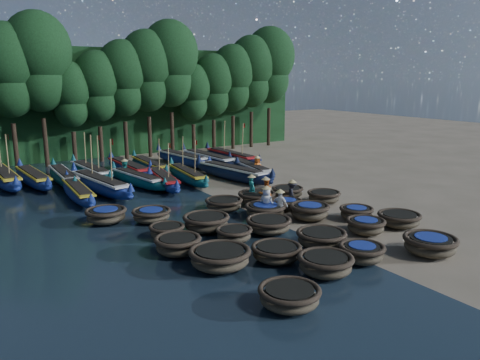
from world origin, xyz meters
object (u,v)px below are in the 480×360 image
long_boat_2 (78,192)px  long_boat_10 (33,178)px  coracle_21 (151,215)px  coracle_6 (276,252)px  long_boat_4 (137,179)px  long_boat_11 (64,177)px  long_boat_15 (182,159)px  coracle_20 (106,215)px  fisherman_3 (292,193)px  coracle_4 (430,244)px  coracle_16 (206,222)px  coracle_3 (362,252)px  coracle_10 (178,244)px  fisherman_5 (125,169)px  coracle_11 (234,234)px  long_boat_6 (187,175)px  long_boat_13 (129,169)px  long_boat_5 (162,179)px  coracle_1 (289,296)px  long_boat_3 (100,184)px  coracle_7 (321,238)px  coracle_17 (265,210)px  coracle_2 (325,264)px  long_boat_8 (249,169)px  fisherman_0 (266,201)px  long_boat_16 (208,159)px  coracle_5 (220,257)px  fisherman_1 (252,188)px  coracle_14 (356,212)px  long_boat_17 (231,157)px  coracle_9 (399,219)px  coracle_22 (224,204)px  coracle_24 (287,192)px  coracle_19 (324,196)px  fisherman_4 (280,204)px  coracle_8 (366,225)px  coracle_18 (287,204)px  fisherman_6 (257,166)px  long_boat_9 (4,177)px  long_boat_7 (232,173)px  long_boat_12 (91,172)px

long_boat_2 → long_boat_10: long_boat_10 is taller
coracle_21 → coracle_6: bearing=-73.7°
long_boat_4 → long_boat_11: long_boat_11 is taller
long_boat_2 → long_boat_15: long_boat_15 is taller
coracle_20 → fisherman_3: size_ratio=1.38×
coracle_4 → fisherman_3: fisherman_3 is taller
coracle_16 → coracle_21: coracle_16 is taller
coracle_3 → coracle_10: (-5.95, 4.85, 0.02)m
fisherman_5 → coracle_6: bearing=31.9°
long_boat_10 → coracle_3: bearing=-72.6°
coracle_11 → long_boat_6: long_boat_6 is taller
long_boat_13 → fisherman_3: (5.11, -13.34, 0.23)m
long_boat_5 → fisherman_3: bearing=-53.9°
coracle_1 → long_boat_3: 18.77m
coracle_7 → coracle_17: coracle_17 is taller
coracle_1 → coracle_2: coracle_2 is taller
fisherman_5 → long_boat_8: bearing=98.1°
coracle_11 → fisherman_0: 4.34m
long_boat_6 → long_boat_16: (4.23, 4.52, 0.08)m
coracle_4 → long_boat_8: bearing=81.8°
fisherman_0 → coracle_5: bearing=99.1°
coracle_6 → fisherman_1: (4.18, 7.97, 0.55)m
coracle_14 → coracle_11: bearing=175.2°
coracle_6 → long_boat_17: bearing=63.0°
coracle_11 → fisherman_3: size_ratio=1.15×
coracle_9 → coracle_22: (-5.98, 7.26, -0.01)m
long_boat_16 → long_boat_15: bearing=131.2°
coracle_2 → coracle_24: size_ratio=1.20×
coracle_2 → coracle_6: 2.25m
coracle_22 → long_boat_17: size_ratio=0.28×
fisherman_1 → coracle_4: bearing=-165.0°
coracle_19 → coracle_20: size_ratio=0.92×
coracle_1 → long_boat_2: long_boat_2 is taller
fisherman_3 → fisherman_4: (-2.23, -1.73, 0.06)m
coracle_3 → coracle_8: size_ratio=1.18×
coracle_4 → coracle_24: 10.89m
coracle_16 → coracle_19: bearing=5.2°
coracle_18 → coracle_22: bearing=148.3°
fisherman_6 → long_boat_17: bearing=65.5°
long_boat_9 → long_boat_7: bearing=-29.9°
coracle_22 → long_boat_16: long_boat_16 is taller
coracle_11 → long_boat_16: long_boat_16 is taller
long_boat_10 → coracle_21: bearing=-77.7°
coracle_2 → coracle_11: 5.07m
fisherman_1 → long_boat_4: bearing=33.2°
long_boat_6 → long_boat_9: long_boat_9 is taller
coracle_4 → long_boat_12: size_ratio=0.35×
coracle_16 → long_boat_13: size_ratio=0.33×
coracle_2 → coracle_18: coracle_2 is taller
coracle_9 → long_boat_5: long_boat_5 is taller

